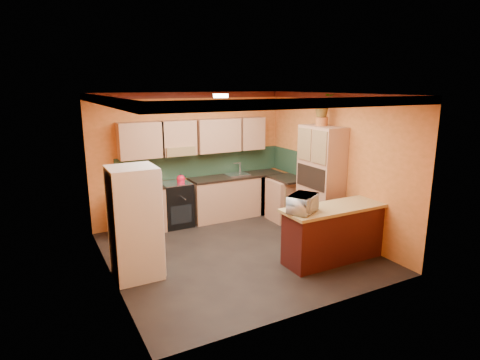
% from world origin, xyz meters
% --- Properties ---
extents(room_shell, '(4.24, 4.24, 2.72)m').
position_xyz_m(room_shell, '(0.02, 0.28, 2.09)').
color(room_shell, black).
rests_on(room_shell, ground).
extents(base_cabinets_back, '(3.65, 0.60, 0.88)m').
position_xyz_m(base_cabinets_back, '(0.16, 1.80, 0.44)').
color(base_cabinets_back, tan).
rests_on(base_cabinets_back, ground).
extents(countertop_back, '(3.65, 0.62, 0.04)m').
position_xyz_m(countertop_back, '(0.16, 1.80, 0.90)').
color(countertop_back, black).
rests_on(countertop_back, base_cabinets_back).
extents(stove, '(0.58, 0.58, 0.91)m').
position_xyz_m(stove, '(-0.47, 1.80, 0.46)').
color(stove, black).
rests_on(stove, ground).
extents(kettle, '(0.22, 0.22, 0.18)m').
position_xyz_m(kettle, '(-0.37, 1.75, 1.00)').
color(kettle, red).
rests_on(kettle, stove).
extents(sink, '(0.48, 0.40, 0.03)m').
position_xyz_m(sink, '(0.93, 1.80, 0.94)').
color(sink, silver).
rests_on(sink, countertop_back).
extents(base_cabinets_right, '(0.60, 0.80, 0.88)m').
position_xyz_m(base_cabinets_right, '(1.80, 1.07, 0.44)').
color(base_cabinets_right, tan).
rests_on(base_cabinets_right, ground).
extents(countertop_right, '(0.62, 0.80, 0.04)m').
position_xyz_m(countertop_right, '(1.80, 1.07, 0.90)').
color(countertop_right, black).
rests_on(countertop_right, base_cabinets_right).
extents(fridge, '(0.68, 0.66, 1.70)m').
position_xyz_m(fridge, '(-1.75, -0.07, 0.85)').
color(fridge, white).
rests_on(fridge, ground).
extents(pantry, '(0.48, 0.90, 2.10)m').
position_xyz_m(pantry, '(1.85, 0.08, 1.05)').
color(pantry, tan).
rests_on(pantry, ground).
extents(fern_pot, '(0.22, 0.22, 0.16)m').
position_xyz_m(fern_pot, '(1.85, 0.13, 2.18)').
color(fern_pot, '#AB5929').
rests_on(fern_pot, pantry).
extents(fern, '(0.39, 0.34, 0.43)m').
position_xyz_m(fern, '(1.85, 0.13, 2.47)').
color(fern, tan).
rests_on(fern, fern_pot).
extents(breakfast_bar, '(1.80, 0.55, 0.88)m').
position_xyz_m(breakfast_bar, '(1.31, -1.02, 0.44)').
color(breakfast_bar, '#441510').
rests_on(breakfast_bar, ground).
extents(bar_top, '(1.90, 0.65, 0.05)m').
position_xyz_m(bar_top, '(1.31, -1.02, 0.91)').
color(bar_top, tan).
rests_on(bar_top, breakfast_bar).
extents(microwave, '(0.61, 0.55, 0.28)m').
position_xyz_m(microwave, '(0.61, -1.02, 1.07)').
color(microwave, white).
rests_on(microwave, bar_top).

